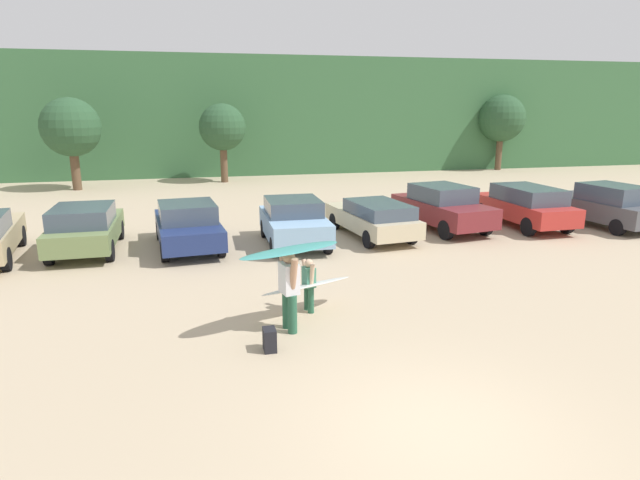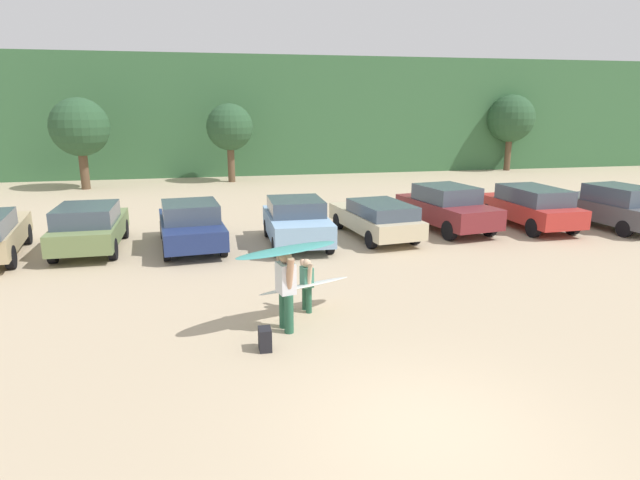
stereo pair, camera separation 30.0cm
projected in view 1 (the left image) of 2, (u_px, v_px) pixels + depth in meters
ground_plane at (438, 428)px, 7.85m from camera, size 120.00×120.00×0.00m
hillside_ridge at (236, 115)px, 40.61m from camera, size 108.00×12.00×7.87m
tree_right at (71, 128)px, 29.22m from camera, size 3.21×3.21×5.08m
tree_center_right at (222, 128)px, 32.32m from camera, size 2.82×2.82×4.77m
tree_ridge_back at (502, 119)px, 38.58m from camera, size 3.35×3.35×5.41m
parked_car_olive_green at (85, 227)px, 17.14m from camera, size 2.00×4.38×1.53m
parked_car_navy at (188, 225)px, 17.60m from camera, size 2.35×4.67×1.54m
parked_car_sky_blue at (294, 221)px, 18.04m from camera, size 1.99×4.03×1.56m
parked_car_champagne at (373, 217)px, 19.11m from camera, size 2.35×4.81×1.34m
parked_car_maroon at (442, 207)px, 20.34m from camera, size 2.61×4.74×1.68m
parked_car_red at (525, 205)px, 20.76m from camera, size 1.98×4.65×1.60m
parked_car_dark_gray at (605, 205)px, 20.82m from camera, size 2.39×4.75×1.68m
person_adult at (289, 286)px, 11.03m from camera, size 0.41×0.86×1.75m
person_child at (309, 282)px, 12.14m from camera, size 0.29×0.60×1.25m
surfboard_teal at (291, 250)px, 10.86m from camera, size 2.44×1.58×0.10m
surfboard_white at (307, 286)px, 12.10m from camera, size 2.42×1.46×0.25m
backpack_dropped at (270, 340)px, 10.28m from camera, size 0.24×0.34×0.45m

